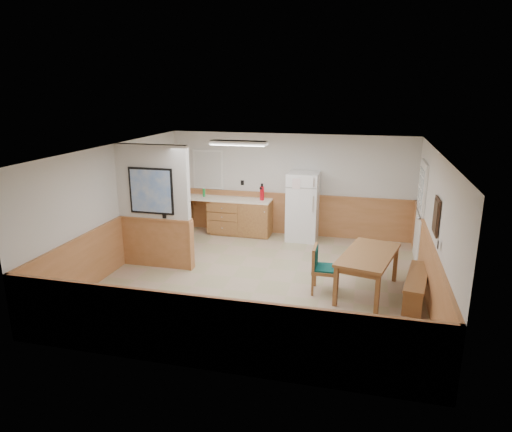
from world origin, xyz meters
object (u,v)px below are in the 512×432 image
(dining_table, at_px, (368,258))
(refrigerator, at_px, (303,206))
(fire_extinguisher, at_px, (262,193))
(dining_bench, at_px, (417,281))
(dining_chair, at_px, (321,266))
(soap_bottle, at_px, (204,193))

(dining_table, bearing_deg, refrigerator, 133.14)
(refrigerator, relative_size, fire_extinguisher, 3.97)
(dining_table, distance_m, dining_bench, 0.89)
(dining_table, relative_size, dining_bench, 1.17)
(dining_chair, height_order, fire_extinguisher, fire_extinguisher)
(refrigerator, height_order, dining_chair, refrigerator)
(dining_table, distance_m, soap_bottle, 4.97)
(refrigerator, distance_m, dining_table, 3.15)
(refrigerator, relative_size, dining_table, 0.93)
(dining_table, height_order, soap_bottle, soap_bottle)
(dining_chair, xyz_separation_m, fire_extinguisher, (-1.77, 2.94, 0.59))
(refrigerator, relative_size, dining_bench, 1.08)
(soap_bottle, bearing_deg, dining_chair, -42.02)
(dining_chair, bearing_deg, dining_bench, 2.16)
(dining_table, xyz_separation_m, dining_bench, (0.83, -0.08, -0.31))
(fire_extinguisher, bearing_deg, refrigerator, -25.82)
(fire_extinguisher, bearing_deg, dining_bench, -62.04)
(refrigerator, distance_m, soap_bottle, 2.53)
(soap_bottle, bearing_deg, fire_extinguisher, -0.47)
(fire_extinguisher, distance_m, soap_bottle, 1.51)
(refrigerator, height_order, soap_bottle, refrigerator)
(fire_extinguisher, bearing_deg, dining_table, -69.24)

